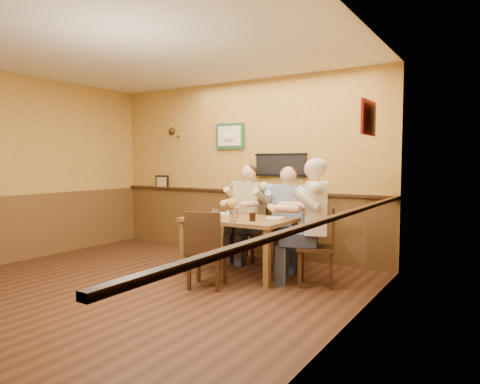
% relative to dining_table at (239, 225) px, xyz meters
% --- Properties ---
extents(room, '(5.02, 5.03, 2.81)m').
position_rel_dining_table_xyz_m(room, '(-0.55, -1.17, 1.03)').
color(room, '#311A0E').
rests_on(room, ground).
extents(dining_table, '(1.40, 0.90, 0.75)m').
position_rel_dining_table_xyz_m(dining_table, '(0.00, 0.00, 0.00)').
color(dining_table, brown).
rests_on(dining_table, ground).
extents(chair_back_left, '(0.44, 0.44, 0.91)m').
position_rel_dining_table_xyz_m(chair_back_left, '(-0.28, 0.75, -0.20)').
color(chair_back_left, '#3A2312').
rests_on(chair_back_left, ground).
extents(chair_back_right, '(0.54, 0.54, 0.90)m').
position_rel_dining_table_xyz_m(chair_back_right, '(0.41, 0.66, -0.21)').
color(chair_back_right, '#3A2312').
rests_on(chair_back_right, ground).
extents(chair_right_end, '(0.57, 0.57, 0.97)m').
position_rel_dining_table_xyz_m(chair_right_end, '(1.09, 0.04, -0.18)').
color(chair_right_end, '#3A2312').
rests_on(chair_right_end, ground).
extents(chair_near_side, '(0.54, 0.54, 0.92)m').
position_rel_dining_table_xyz_m(chair_near_side, '(0.02, -0.74, -0.20)').
color(chair_near_side, '#3A2312').
rests_on(chair_near_side, ground).
extents(diner_tan_shirt, '(0.63, 0.63, 1.30)m').
position_rel_dining_table_xyz_m(diner_tan_shirt, '(-0.28, 0.75, -0.01)').
color(diner_tan_shirt, beige).
rests_on(diner_tan_shirt, ground).
extents(diner_blue_polo, '(0.77, 0.77, 1.29)m').
position_rel_dining_table_xyz_m(diner_blue_polo, '(0.41, 0.66, -0.02)').
color(diner_blue_polo, '#7C94BA').
rests_on(diner_blue_polo, ground).
extents(diner_white_elder, '(0.82, 0.82, 1.38)m').
position_rel_dining_table_xyz_m(diner_white_elder, '(1.09, 0.04, 0.03)').
color(diner_white_elder, silver).
rests_on(diner_white_elder, ground).
extents(water_glass_left, '(0.10, 0.10, 0.12)m').
position_rel_dining_table_xyz_m(water_glass_left, '(-0.26, -0.18, 0.15)').
color(water_glass_left, white).
rests_on(water_glass_left, dining_table).
extents(water_glass_mid, '(0.11, 0.11, 0.14)m').
position_rel_dining_table_xyz_m(water_glass_mid, '(0.12, -0.32, 0.16)').
color(water_glass_mid, silver).
rests_on(water_glass_mid, dining_table).
extents(cola_tumbler, '(0.10, 0.10, 0.11)m').
position_rel_dining_table_xyz_m(cola_tumbler, '(0.31, -0.17, 0.15)').
color(cola_tumbler, black).
rests_on(cola_tumbler, dining_table).
extents(hot_sauce_bottle, '(0.05, 0.05, 0.16)m').
position_rel_dining_table_xyz_m(hot_sauce_bottle, '(0.00, -0.06, 0.17)').
color(hot_sauce_bottle, '#C23A14').
rests_on(hot_sauce_bottle, dining_table).
extents(salt_shaker, '(0.04, 0.04, 0.09)m').
position_rel_dining_table_xyz_m(salt_shaker, '(-0.16, -0.03, 0.14)').
color(salt_shaker, white).
rests_on(salt_shaker, dining_table).
extents(pepper_shaker, '(0.04, 0.04, 0.08)m').
position_rel_dining_table_xyz_m(pepper_shaker, '(-0.15, 0.03, 0.13)').
color(pepper_shaker, black).
rests_on(pepper_shaker, dining_table).
extents(plate_far_left, '(0.28, 0.28, 0.01)m').
position_rel_dining_table_xyz_m(plate_far_left, '(-0.40, 0.26, 0.10)').
color(plate_far_left, silver).
rests_on(plate_far_left, dining_table).
extents(plate_far_right, '(0.31, 0.31, 0.02)m').
position_rel_dining_table_xyz_m(plate_far_right, '(0.44, 0.21, 0.10)').
color(plate_far_right, white).
rests_on(plate_far_right, dining_table).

